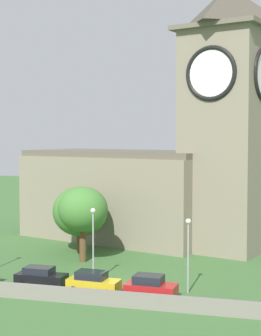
% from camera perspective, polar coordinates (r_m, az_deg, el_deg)
% --- Properties ---
extents(ground_plane, '(200.00, 200.00, 0.00)m').
position_cam_1_polar(ground_plane, '(63.28, 2.69, -8.45)').
color(ground_plane, '#3D6633').
extents(church, '(32.78, 19.98, 29.38)m').
position_cam_1_polar(church, '(67.26, 3.16, 0.23)').
color(church, gray).
rests_on(church, ground).
extents(quay_barrier, '(53.15, 0.70, 1.09)m').
position_cam_1_polar(quay_barrier, '(44.01, -3.50, -13.02)').
color(quay_barrier, gray).
rests_on(quay_barrier, ground).
extents(car_black, '(4.43, 2.20, 1.63)m').
position_cam_1_polar(car_black, '(49.61, -9.15, -10.83)').
color(car_black, black).
rests_on(car_black, ground).
extents(car_yellow, '(4.43, 2.26, 1.82)m').
position_cam_1_polar(car_yellow, '(46.88, -3.83, -11.53)').
color(car_yellow, gold).
rests_on(car_yellow, ground).
extents(car_red, '(4.15, 2.42, 1.90)m').
position_cam_1_polar(car_red, '(45.24, 2.04, -12.02)').
color(car_red, red).
rests_on(car_red, ground).
extents(streetlamp_central, '(0.44, 0.44, 6.61)m').
position_cam_1_polar(streetlamp_central, '(49.20, -3.84, -6.60)').
color(streetlamp_central, '#9EA0A5').
rests_on(streetlamp_central, ground).
extents(streetlamp_east_mid, '(0.44, 0.44, 6.16)m').
position_cam_1_polar(streetlamp_east_mid, '(46.30, 5.90, -7.57)').
color(streetlamp_east_mid, '#9EA0A5').
rests_on(streetlamp_east_mid, ground).
extents(tree_riverside_east, '(6.11, 6.11, 7.29)m').
position_cam_1_polar(tree_riverside_east, '(62.31, -5.15, -4.43)').
color(tree_riverside_east, brown).
rests_on(tree_riverside_east, ground).
extents(tree_riverside_west, '(5.12, 5.12, 7.72)m').
position_cam_1_polar(tree_riverside_west, '(57.33, -4.89, -4.26)').
color(tree_riverside_west, brown).
rests_on(tree_riverside_west, ground).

